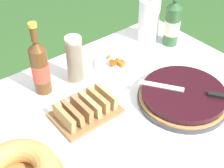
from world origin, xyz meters
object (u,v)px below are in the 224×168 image
object	(u,v)px
snack_plate_left	(117,63)
paper_towel_roll	(149,20)
berry_tart	(183,96)
bread_board	(86,109)
cider_bottle_amber	(40,67)
cider_bottle_green	(172,23)
serving_knife	(191,91)
cup_stack	(75,60)

from	to	relation	value
snack_plate_left	paper_towel_roll	size ratio (longest dim) A/B	1.00
berry_tart	bread_board	xyz separation A→B (m)	(-0.36, 0.19, -0.00)
paper_towel_roll	bread_board	bearing A→B (deg)	-155.83
cider_bottle_amber	cider_bottle_green	bearing A→B (deg)	-6.38
serving_knife	paper_towel_roll	world-z (taller)	paper_towel_roll
cider_bottle_amber	berry_tart	bearing A→B (deg)	-45.44
cider_bottle_green	cider_bottle_amber	distance (m)	0.72
berry_tart	cider_bottle_green	world-z (taller)	cider_bottle_green
cider_bottle_green	paper_towel_roll	xyz separation A→B (m)	(-0.06, 0.11, -0.01)
berry_tart	paper_towel_roll	world-z (taller)	paper_towel_roll
berry_tart	bread_board	world-z (taller)	bread_board
berry_tart	serving_knife	bearing A→B (deg)	-55.23
cider_bottle_amber	snack_plate_left	xyz separation A→B (m)	(0.37, -0.05, -0.11)
cider_bottle_green	bread_board	distance (m)	0.68
berry_tart	snack_plate_left	xyz separation A→B (m)	(-0.05, 0.37, -0.02)
cup_stack	paper_towel_roll	size ratio (longest dim) A/B	1.00
cup_stack	snack_plate_left	bearing A→B (deg)	-5.37
cider_bottle_amber	paper_towel_roll	xyz separation A→B (m)	(0.66, 0.03, -0.01)
snack_plate_left	paper_towel_roll	distance (m)	0.31
serving_knife	paper_towel_roll	distance (m)	0.53
berry_tart	serving_knife	size ratio (longest dim) A/B	1.18
cup_stack	paper_towel_roll	xyz separation A→B (m)	(0.51, 0.06, 0.00)
cider_bottle_green	cider_bottle_amber	size ratio (longest dim) A/B	0.97
cider_bottle_amber	paper_towel_roll	size ratio (longest dim) A/B	1.45
berry_tart	snack_plate_left	size ratio (longest dim) A/B	1.67
berry_tart	paper_towel_roll	size ratio (longest dim) A/B	1.66
berry_tart	paper_towel_roll	distance (m)	0.52
serving_knife	snack_plate_left	world-z (taller)	serving_knife
snack_plate_left	bread_board	size ratio (longest dim) A/B	0.88
cider_bottle_green	snack_plate_left	xyz separation A→B (m)	(-0.34, 0.03, -0.11)
cup_stack	bread_board	bearing A→B (deg)	-113.94
cup_stack	snack_plate_left	world-z (taller)	cup_stack
cider_bottle_amber	bread_board	world-z (taller)	cider_bottle_amber
cider_bottle_amber	bread_board	xyz separation A→B (m)	(0.06, -0.24, -0.10)
cup_stack	cider_bottle_amber	xyz separation A→B (m)	(-0.15, 0.03, 0.01)
snack_plate_left	paper_towel_roll	world-z (taller)	paper_towel_roll
paper_towel_roll	serving_knife	bearing A→B (deg)	-114.38
cider_bottle_amber	paper_towel_roll	distance (m)	0.66
cup_stack	serving_knife	bearing A→B (deg)	-55.56
serving_knife	paper_towel_roll	xyz separation A→B (m)	(0.22, 0.48, 0.05)
cup_stack	cider_bottle_green	size ratio (longest dim) A/B	0.71
serving_knife	snack_plate_left	xyz separation A→B (m)	(-0.06, 0.40, -0.05)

